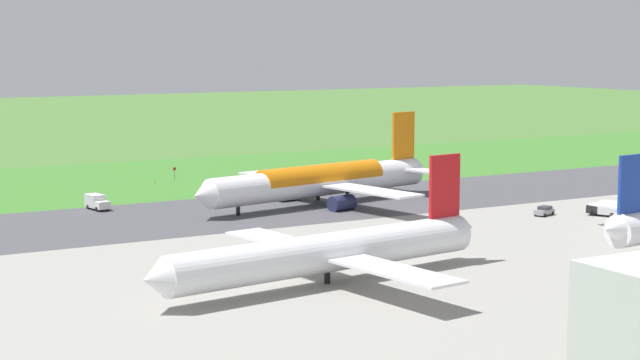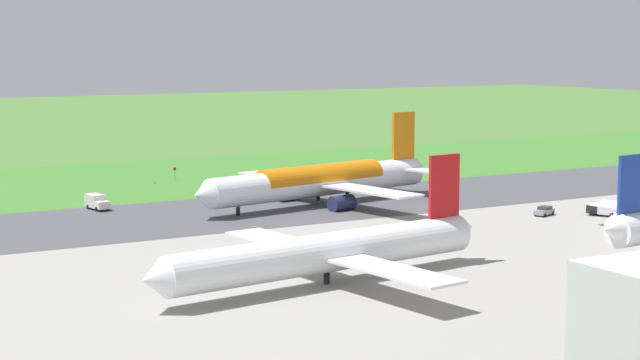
{
  "view_description": "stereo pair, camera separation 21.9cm",
  "coord_description": "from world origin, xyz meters",
  "px_view_note": "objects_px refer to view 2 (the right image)",
  "views": [
    {
      "loc": [
        83.44,
        160.76,
        28.94
      ],
      "look_at": [
        -8.4,
        0.0,
        4.5
      ],
      "focal_mm": 58.59,
      "sensor_mm": 36.0,
      "label": 1
    },
    {
      "loc": [
        83.25,
        160.87,
        28.94
      ],
      "look_at": [
        -8.4,
        0.0,
        4.5
      ],
      "focal_mm": 58.59,
      "sensor_mm": 36.0,
      "label": 2
    }
  ],
  "objects_px": {
    "service_truck_baggage": "(97,202)",
    "no_stopping_sign": "(175,173)",
    "airliner_parked_mid": "(329,252)",
    "service_car_followme": "(544,211)",
    "service_truck_fuel": "(607,208)",
    "airliner_main": "(322,181)",
    "traffic_cone_orange": "(155,183)"
  },
  "relations": [
    {
      "from": "no_stopping_sign",
      "to": "traffic_cone_orange",
      "type": "relative_size",
      "value": 5.13
    },
    {
      "from": "service_truck_baggage",
      "to": "no_stopping_sign",
      "type": "height_order",
      "value": "no_stopping_sign"
    },
    {
      "from": "airliner_main",
      "to": "service_car_followme",
      "type": "bearing_deg",
      "value": 132.35
    },
    {
      "from": "airliner_main",
      "to": "airliner_parked_mid",
      "type": "height_order",
      "value": "airliner_main"
    },
    {
      "from": "service_truck_fuel",
      "to": "airliner_parked_mid",
      "type": "bearing_deg",
      "value": 16.5
    },
    {
      "from": "no_stopping_sign",
      "to": "traffic_cone_orange",
      "type": "distance_m",
      "value": 6.71
    },
    {
      "from": "airliner_parked_mid",
      "to": "service_car_followme",
      "type": "relative_size",
      "value": 10.86
    },
    {
      "from": "airliner_main",
      "to": "service_truck_fuel",
      "type": "bearing_deg",
      "value": 135.02
    },
    {
      "from": "airliner_main",
      "to": "service_truck_baggage",
      "type": "height_order",
      "value": "airliner_main"
    },
    {
      "from": "airliner_main",
      "to": "no_stopping_sign",
      "type": "bearing_deg",
      "value": -76.37
    },
    {
      "from": "airliner_main",
      "to": "service_car_followme",
      "type": "relative_size",
      "value": 11.8
    },
    {
      "from": "service_truck_baggage",
      "to": "service_car_followme",
      "type": "relative_size",
      "value": 1.33
    },
    {
      "from": "service_car_followme",
      "to": "service_truck_fuel",
      "type": "bearing_deg",
      "value": 145.28
    },
    {
      "from": "traffic_cone_orange",
      "to": "service_car_followme",
      "type": "bearing_deg",
      "value": 121.59
    },
    {
      "from": "service_truck_baggage",
      "to": "service_truck_fuel",
      "type": "relative_size",
      "value": 0.98
    },
    {
      "from": "service_truck_fuel",
      "to": "airliner_main",
      "type": "bearing_deg",
      "value": -44.98
    },
    {
      "from": "airliner_main",
      "to": "no_stopping_sign",
      "type": "distance_m",
      "value": 45.2
    },
    {
      "from": "airliner_main",
      "to": "service_car_followme",
      "type": "distance_m",
      "value": 39.57
    },
    {
      "from": "no_stopping_sign",
      "to": "airliner_parked_mid",
      "type": "bearing_deg",
      "value": 78.8
    },
    {
      "from": "service_car_followme",
      "to": "no_stopping_sign",
      "type": "distance_m",
      "value": 81.91
    },
    {
      "from": "service_truck_baggage",
      "to": "traffic_cone_orange",
      "type": "bearing_deg",
      "value": -128.05
    },
    {
      "from": "service_truck_baggage",
      "to": "service_car_followme",
      "type": "distance_m",
      "value": 76.94
    },
    {
      "from": "traffic_cone_orange",
      "to": "service_truck_fuel",
      "type": "bearing_deg",
      "value": 124.19
    },
    {
      "from": "service_car_followme",
      "to": "service_truck_fuel",
      "type": "xyz_separation_m",
      "value": [
        -8.45,
        5.86,
        0.56
      ]
    },
    {
      "from": "airliner_parked_mid",
      "to": "service_car_followme",
      "type": "xyz_separation_m",
      "value": [
        -56.61,
        -25.14,
        -3.11
      ]
    },
    {
      "from": "no_stopping_sign",
      "to": "traffic_cone_orange",
      "type": "height_order",
      "value": "no_stopping_sign"
    },
    {
      "from": "airliner_parked_mid",
      "to": "service_truck_baggage",
      "type": "relative_size",
      "value": 8.18
    },
    {
      "from": "service_truck_baggage",
      "to": "traffic_cone_orange",
      "type": "height_order",
      "value": "service_truck_baggage"
    },
    {
      "from": "airliner_main",
      "to": "service_truck_fuel",
      "type": "height_order",
      "value": "airliner_main"
    },
    {
      "from": "service_car_followme",
      "to": "service_truck_fuel",
      "type": "relative_size",
      "value": 0.74
    },
    {
      "from": "airliner_parked_mid",
      "to": "traffic_cone_orange",
      "type": "bearing_deg",
      "value": -98.22
    },
    {
      "from": "airliner_main",
      "to": "service_truck_fuel",
      "type": "xyz_separation_m",
      "value": [
        -35.01,
        34.98,
        -2.95
      ]
    }
  ]
}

